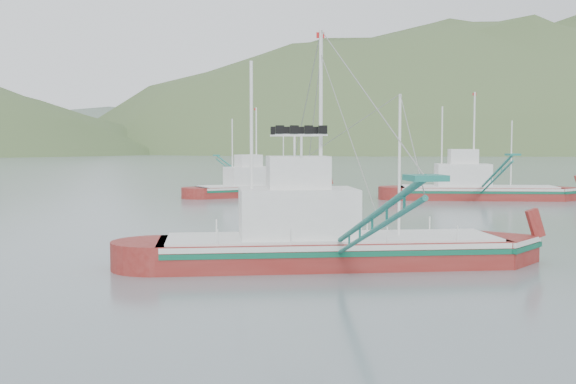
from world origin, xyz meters
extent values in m
plane|color=slate|center=(0.00, 0.00, 0.00)|extent=(1200.00, 1200.00, 0.00)
cube|color=maroon|center=(1.28, 1.64, 0.21)|extent=(16.40, 5.49, 2.15)
cube|color=silver|center=(1.28, 1.64, 1.13)|extent=(16.08, 5.56, 0.24)
cube|color=#0C5A3D|center=(1.28, 1.64, 0.86)|extent=(16.08, 5.58, 0.24)
cube|color=silver|center=(1.28, 1.64, 1.34)|extent=(15.58, 5.22, 0.13)
cube|color=silver|center=(-0.33, 1.76, 2.47)|extent=(5.62, 3.83, 2.36)
cube|color=silver|center=(-0.33, 1.76, 4.41)|extent=(2.96, 2.57, 1.50)
cylinder|color=white|center=(0.74, 1.68, 6.13)|extent=(0.17, 0.17, 9.67)
cylinder|color=white|center=(-2.47, 1.92, 5.40)|extent=(0.15, 0.15, 8.22)
cylinder|color=white|center=(4.49, 1.40, 4.68)|extent=(0.13, 0.13, 6.77)
cube|color=maroon|center=(4.51, 46.49, 0.19)|extent=(14.59, 7.69, 1.88)
cube|color=silver|center=(4.51, 46.49, 0.99)|extent=(14.34, 7.68, 0.21)
cube|color=#0C5A3D|center=(4.51, 46.49, 0.75)|extent=(14.34, 7.70, 0.21)
cube|color=silver|center=(4.51, 46.49, 1.18)|extent=(13.86, 7.30, 0.11)
cube|color=silver|center=(3.16, 46.08, 2.16)|extent=(5.37, 4.24, 2.07)
cube|color=silver|center=(3.16, 46.08, 3.85)|extent=(2.94, 2.69, 1.32)
cylinder|color=white|center=(4.06, 46.35, 5.36)|extent=(0.15, 0.15, 8.46)
cylinder|color=white|center=(1.36, 45.53, 4.72)|extent=(0.13, 0.13, 7.19)
cylinder|color=white|center=(7.21, 47.30, 4.09)|extent=(0.11, 0.11, 5.92)
cube|color=maroon|center=(25.64, 37.41, 0.21)|extent=(16.61, 8.26, 2.14)
cube|color=silver|center=(25.64, 37.41, 1.12)|extent=(16.32, 8.26, 0.24)
cube|color=#0C5A3D|center=(25.64, 37.41, 0.86)|extent=(16.33, 8.28, 0.24)
cube|color=silver|center=(25.64, 37.41, 1.34)|extent=(15.78, 7.85, 0.13)
cube|color=silver|center=(24.09, 37.83, 2.46)|extent=(6.05, 4.68, 2.35)
cube|color=silver|center=(24.09, 37.83, 4.39)|extent=(3.29, 2.99, 1.50)
cylinder|color=white|center=(25.12, 37.55, 6.10)|extent=(0.17, 0.17, 9.63)
cylinder|color=white|center=(22.02, 38.38, 5.38)|extent=(0.15, 0.15, 8.19)
cylinder|color=white|center=(28.74, 36.59, 4.66)|extent=(0.13, 0.13, 6.74)
ellipsoid|color=#445C2F|center=(240.00, 430.00, 0.00)|extent=(684.00, 432.00, 306.00)
ellipsoid|color=slate|center=(30.00, 560.00, 0.00)|extent=(960.00, 400.00, 240.00)
camera|label=1|loc=(-6.93, -31.05, 5.77)|focal=45.00mm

